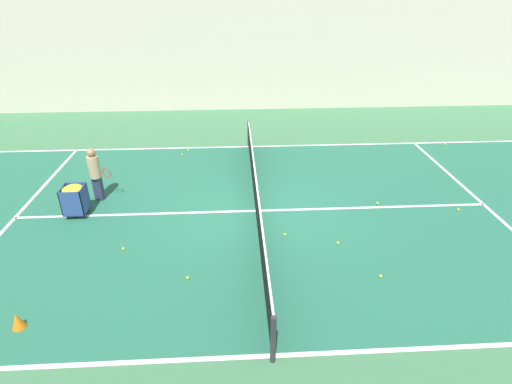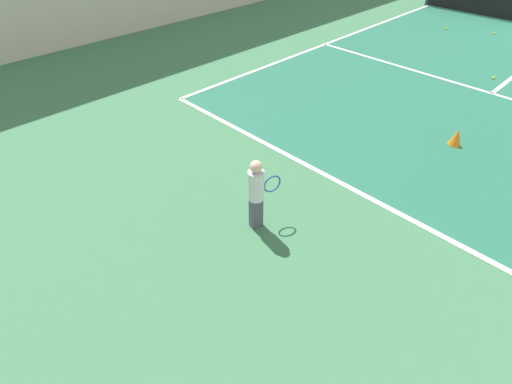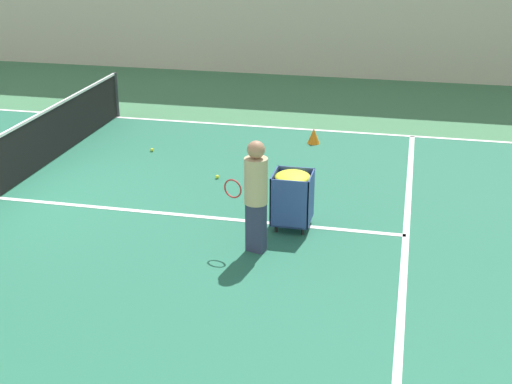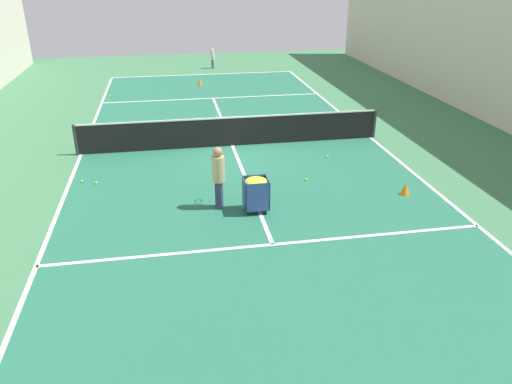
# 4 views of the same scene
# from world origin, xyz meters

# --- Properties ---
(line_sideline_left) EXTENTS (0.10, 24.50, 0.00)m
(line_sideline_left) POSITION_xyz_m (-5.02, 0.00, 0.01)
(line_sideline_left) COLOR white
(line_sideline_left) RESTS_ON ground
(line_service_far) EXTENTS (10.04, 0.10, 0.00)m
(line_service_far) POSITION_xyz_m (0.00, 6.74, 0.01)
(line_service_far) COLOR white
(line_service_far) RESTS_ON ground
(coach_at_net) EXTENTS (0.41, 0.69, 1.64)m
(coach_at_net) POSITION_xyz_m (0.96, 4.66, 0.94)
(coach_at_net) COLOR #2D3351
(coach_at_net) RESTS_ON ground
(ball_cart) EXTENTS (0.61, 0.58, 0.90)m
(ball_cart) POSITION_xyz_m (0.07, 5.02, 0.64)
(ball_cart) COLOR #2D478C
(ball_cart) RESTS_ON ground
(training_cone_0) EXTENTS (0.26, 0.26, 0.32)m
(training_cone_0) POSITION_xyz_m (-4.09, 4.75, 0.16)
(training_cone_0) COLOR orange
(training_cone_0) RESTS_ON ground
(tennis_ball_3) EXTENTS (0.07, 0.07, 0.07)m
(tennis_ball_3) POSITION_xyz_m (-1.29, -0.68, 0.04)
(tennis_ball_3) COLOR yellow
(tennis_ball_3) RESTS_ON ground
(tennis_ball_6) EXTENTS (0.07, 0.07, 0.07)m
(tennis_ball_6) POSITION_xyz_m (-2.87, 1.68, 0.04)
(tennis_ball_6) COLOR yellow
(tennis_ball_6) RESTS_ON ground
(tennis_ball_10) EXTENTS (0.07, 0.07, 0.07)m
(tennis_ball_10) POSITION_xyz_m (-1.69, 3.35, 0.04)
(tennis_ball_10) COLOR yellow
(tennis_ball_10) RESTS_ON ground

